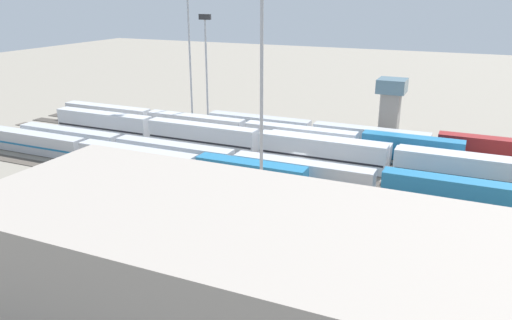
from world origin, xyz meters
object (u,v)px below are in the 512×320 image
at_px(light_mast_0, 189,41).
at_px(control_tower, 391,101).
at_px(train_on_track_1, 236,129).
at_px(maintenance_shed, 251,289).
at_px(light_mast_1, 262,70).
at_px(train_on_track_5, 223,161).
at_px(train_on_track_6, 127,157).
at_px(train_on_track_3, 321,152).
at_px(train_on_track_0, 362,136).
at_px(train_on_track_2, 468,165).
at_px(light_mast_2, 206,54).

relative_size(light_mast_0, control_tower, 2.57).
height_order(train_on_track_1, maintenance_shed, maintenance_shed).
height_order(light_mast_1, maintenance_shed, light_mast_1).
bearing_deg(light_mast_1, train_on_track_5, -44.67).
relative_size(light_mast_1, maintenance_shed, 0.66).
xyz_separation_m(train_on_track_1, light_mast_1, (-20.06, 32.46, 17.84)).
height_order(train_on_track_6, light_mast_1, light_mast_1).
height_order(train_on_track_3, light_mast_0, light_mast_0).
xyz_separation_m(train_on_track_3, control_tower, (-6.80, -28.67, 4.33)).
distance_m(train_on_track_0, maintenance_shed, 64.96).
bearing_deg(light_mast_1, light_mast_0, -48.89).
distance_m(train_on_track_0, train_on_track_3, 15.53).
bearing_deg(train_on_track_3, control_tower, -103.35).
relative_size(train_on_track_5, train_on_track_6, 1.36).
relative_size(train_on_track_2, light_mast_1, 2.23).
distance_m(train_on_track_3, light_mast_2, 40.55).
relative_size(train_on_track_6, control_tower, 5.67).
relative_size(train_on_track_1, light_mast_0, 3.01).
relative_size(maintenance_shed, control_tower, 4.11).
bearing_deg(train_on_track_3, train_on_track_0, -104.87).
bearing_deg(train_on_track_1, control_tower, -146.84).
xyz_separation_m(light_mast_2, maintenance_shed, (-42.60, 68.24, -9.44)).
relative_size(train_on_track_6, light_mast_1, 2.07).
xyz_separation_m(light_mast_0, control_tower, (-44.66, -9.70, -11.98)).
relative_size(light_mast_2, maintenance_shed, 0.52).
xyz_separation_m(train_on_track_2, light_mast_1, (25.71, 27.46, 17.92)).
distance_m(train_on_track_2, train_on_track_6, 58.22).
height_order(train_on_track_1, train_on_track_0, same).
distance_m(train_on_track_5, light_mast_2, 37.14).
xyz_separation_m(train_on_track_3, maintenance_shed, (-9.20, 49.59, 4.01)).
xyz_separation_m(train_on_track_5, light_mast_2, (19.08, -28.65, 13.96)).
xyz_separation_m(train_on_track_0, light_mast_0, (41.84, -3.96, 16.78)).
bearing_deg(train_on_track_0, maintenance_shed, 94.62).
distance_m(train_on_track_1, light_mast_0, 24.94).
relative_size(train_on_track_0, light_mast_1, 2.07).
bearing_deg(train_on_track_1, train_on_track_2, 173.77).
relative_size(train_on_track_2, maintenance_shed, 1.48).
bearing_deg(maintenance_shed, train_on_track_1, -62.54).
distance_m(light_mast_1, maintenance_shed, 32.14).
distance_m(train_on_track_5, maintenance_shed, 46.27).
bearing_deg(light_mast_0, train_on_track_0, 174.59).
relative_size(train_on_track_3, train_on_track_6, 1.80).
xyz_separation_m(train_on_track_1, light_mast_2, (11.63, -8.65, 13.95)).
xyz_separation_m(maintenance_shed, control_tower, (2.40, -78.26, 0.32)).
relative_size(train_on_track_1, control_tower, 7.73).
height_order(train_on_track_0, light_mast_0, light_mast_0).
xyz_separation_m(train_on_track_6, control_tower, (-37.48, -43.67, 4.82)).
distance_m(train_on_track_0, control_tower, 14.76).
bearing_deg(train_on_track_6, train_on_track_0, -139.12).
relative_size(light_mast_0, light_mast_1, 0.94).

